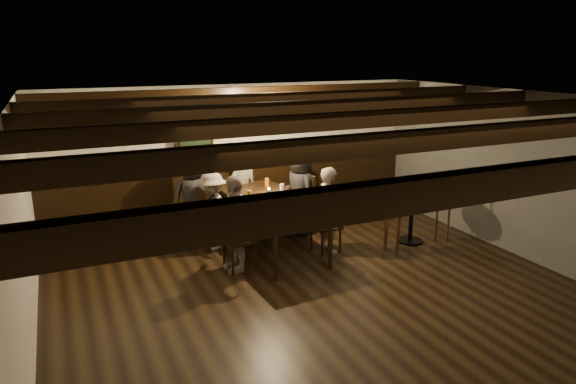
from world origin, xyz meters
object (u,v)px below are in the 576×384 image
chair_right_near (298,216)px  person_bench_centre (243,191)px  chair_left_far (238,251)px  person_right_near (300,192)px  person_bench_left (194,199)px  chair_right_far (327,235)px  dining_table (270,203)px  person_right_far (329,210)px  person_left_near (213,211)px  high_top_table (412,203)px  person_bench_right (295,188)px  person_left_far (235,224)px  bar_stool_left (392,228)px  chair_left_near (215,230)px  bar_stool_right (443,218)px

chair_right_near → person_bench_centre: 1.01m
chair_left_far → person_right_near: (1.42, 0.98, 0.43)m
chair_right_near → person_bench_left: (-1.64, 0.36, 0.40)m
chair_right_far → person_right_near: person_right_near is taller
dining_table → person_right_far: bearing=-31.0°
person_left_near → high_top_table: size_ratio=1.23×
dining_table → chair_right_near: 0.96m
dining_table → person_left_near: size_ratio=1.84×
person_bench_right → person_right_far: size_ratio=0.98×
person_left_far → high_top_table: size_ratio=1.38×
person_bench_left → person_right_near: 1.71m
person_bench_left → person_left_far: 1.36m
person_right_far → bar_stool_left: size_ratio=1.31×
chair_right_far → high_top_table: (1.39, -0.21, 0.38)m
dining_table → person_bench_left: person_bench_left is taller
dining_table → chair_left_near: 0.96m
person_bench_centre → person_right_near: bearing=141.3°
bar_stool_left → chair_left_near: bearing=179.5°
high_top_table → chair_left_near: bearing=160.4°
chair_left_near → high_top_table: bearing=67.1°
person_right_far → person_bench_right: bearing=-6.3°
dining_table → chair_left_near: chair_left_near is taller
chair_left_far → person_right_far: (1.47, 0.08, 0.37)m
person_right_near → bar_stool_left: bearing=-148.6°
high_top_table → bar_stool_right: (0.50, -0.16, -0.27)m
chair_left_near → person_bench_left: person_bench_left is taller
chair_left_near → bar_stool_right: bearing=67.5°
chair_right_far → person_left_near: person_left_near is taller
chair_left_far → person_bench_centre: person_bench_centre is taller
chair_right_near → bar_stool_right: size_ratio=0.99×
chair_left_far → chair_right_near: (1.39, 0.98, 0.02)m
chair_right_far → person_right_near: bearing=-2.0°
person_left_far → chair_right_far: bearing=90.0°
chair_right_far → person_bench_centre: size_ratio=0.63×
chair_right_near → person_left_near: bearing=90.0°
person_left_far → person_right_near: (1.45, 0.98, 0.03)m
dining_table → person_left_near: 0.89m
person_bench_right → person_right_far: bearing=83.7°
person_bench_centre → person_right_far: person_bench_centre is taller
chair_right_near → dining_table: bearing=122.0°
person_bench_centre → bar_stool_left: (1.69, -1.87, -0.30)m
person_left_near → person_right_far: size_ratio=0.92×
person_bench_left → person_left_near: (0.18, -0.44, -0.10)m
chair_left_near → person_right_near: bearing=90.0°
chair_left_near → person_bench_right: (1.59, 0.54, 0.35)m
chair_right_near → person_bench_centre: (-0.75, 0.56, 0.37)m
person_bench_centre → person_left_near: 0.96m
person_left_far → bar_stool_left: (2.36, -0.33, -0.31)m
person_right_far → person_left_near: bearing=59.0°
person_bench_centre → high_top_table: size_ratio=1.36×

